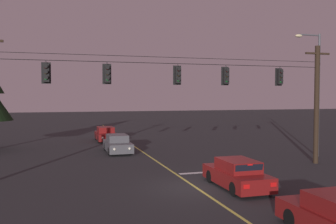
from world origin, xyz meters
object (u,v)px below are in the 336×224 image
object	(u,v)px
car_oncoming_trailing	(106,134)
street_lamp_corner	(315,84)
traffic_light_right_inner	(226,76)
car_oncoming_lead	(118,144)
traffic_light_rightmost	(280,77)
traffic_light_left_inner	(107,74)
traffic_light_centre	(178,75)
traffic_light_leftmost	(46,73)
car_waiting_near_lane	(237,174)

from	to	relation	value
car_oncoming_trailing	street_lamp_corner	distance (m)	19.89
car_oncoming_trailing	traffic_light_right_inner	bearing A→B (deg)	-71.87
car_oncoming_lead	street_lamp_corner	distance (m)	15.52
traffic_light_right_inner	traffic_light_rightmost	xyz separation A→B (m)	(3.73, 0.00, 0.00)
traffic_light_left_inner	traffic_light_centre	size ratio (longest dim) A/B	1.00
car_oncoming_trailing	street_lamp_corner	size ratio (longest dim) A/B	0.50
traffic_light_right_inner	car_oncoming_lead	world-z (taller)	traffic_light_right_inner
car_oncoming_lead	traffic_light_centre	bearing A→B (deg)	-75.18
traffic_light_left_inner	traffic_light_right_inner	bearing A→B (deg)	0.00
traffic_light_leftmost	traffic_light_right_inner	xyz separation A→B (m)	(10.29, 0.00, 0.00)
traffic_light_rightmost	street_lamp_corner	xyz separation A→B (m)	(4.40, 2.19, -0.36)
car_oncoming_lead	street_lamp_corner	world-z (taller)	street_lamp_corner
traffic_light_rightmost	car_oncoming_trailing	world-z (taller)	traffic_light_rightmost
traffic_light_leftmost	car_waiting_near_lane	xyz separation A→B (m)	(8.82, -4.35, -5.00)
traffic_light_left_inner	traffic_light_centre	bearing A→B (deg)	0.00
traffic_light_centre	traffic_light_rightmost	distance (m)	6.77
traffic_light_rightmost	car_oncoming_trailing	size ratio (longest dim) A/B	0.28
traffic_light_right_inner	street_lamp_corner	size ratio (longest dim) A/B	0.14
traffic_light_rightmost	car_oncoming_lead	xyz separation A→B (m)	(-9.01, 8.46, -5.00)
traffic_light_rightmost	car_oncoming_lead	size ratio (longest dim) A/B	0.28
traffic_light_right_inner	car_waiting_near_lane	bearing A→B (deg)	-108.69
traffic_light_left_inner	car_oncoming_lead	bearing A→B (deg)	77.79
traffic_light_rightmost	car_waiting_near_lane	world-z (taller)	traffic_light_rightmost
traffic_light_right_inner	car_oncoming_trailing	size ratio (longest dim) A/B	0.28
traffic_light_leftmost	car_oncoming_trailing	world-z (taller)	traffic_light_leftmost
traffic_light_left_inner	traffic_light_rightmost	world-z (taller)	same
traffic_light_centre	car_waiting_near_lane	world-z (taller)	traffic_light_centre
traffic_light_centre	car_waiting_near_lane	distance (m)	6.81
traffic_light_left_inner	traffic_light_centre	world-z (taller)	same
street_lamp_corner	traffic_light_right_inner	bearing A→B (deg)	-164.93
car_oncoming_lead	street_lamp_corner	xyz separation A→B (m)	(13.42, -6.27, 4.64)
car_oncoming_lead	traffic_light_rightmost	bearing A→B (deg)	-43.18
traffic_light_leftmost	traffic_light_rightmost	distance (m)	14.02
traffic_light_leftmost	traffic_light_rightmost	size ratio (longest dim) A/B	1.00
traffic_light_leftmost	car_oncoming_trailing	size ratio (longest dim) A/B	0.28
traffic_light_left_inner	traffic_light_leftmost	bearing A→B (deg)	180.00
street_lamp_corner	car_oncoming_trailing	bearing A→B (deg)	133.89
traffic_light_leftmost	car_oncoming_lead	bearing A→B (deg)	59.38
car_oncoming_lead	car_oncoming_trailing	distance (m)	7.67
car_waiting_near_lane	car_oncoming_trailing	distance (m)	20.83
traffic_light_leftmost	traffic_light_rightmost	bearing A→B (deg)	0.00
car_oncoming_lead	car_oncoming_trailing	world-z (taller)	same
traffic_light_centre	street_lamp_corner	world-z (taller)	street_lamp_corner
street_lamp_corner	traffic_light_rightmost	bearing A→B (deg)	-153.57
traffic_light_left_inner	street_lamp_corner	size ratio (longest dim) A/B	0.14
traffic_light_leftmost	traffic_light_rightmost	xyz separation A→B (m)	(14.02, 0.00, 0.00)
traffic_light_right_inner	car_waiting_near_lane	xyz separation A→B (m)	(-1.47, -4.35, -5.00)
car_oncoming_trailing	traffic_light_centre	bearing A→B (deg)	-82.12
traffic_light_leftmost	traffic_light_right_inner	size ratio (longest dim) A/B	1.00
car_waiting_near_lane	street_lamp_corner	distance (m)	12.50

